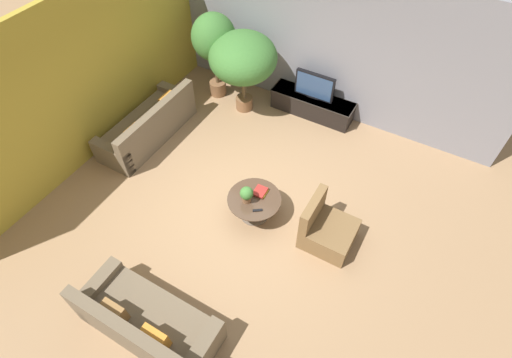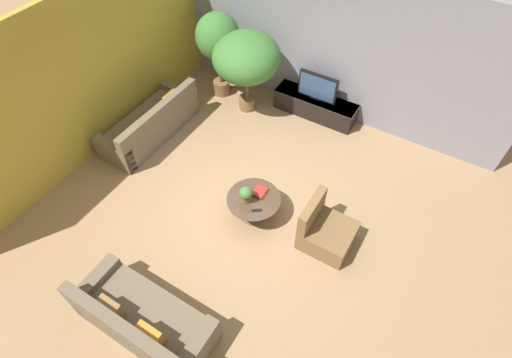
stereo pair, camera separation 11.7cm
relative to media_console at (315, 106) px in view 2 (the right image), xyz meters
name	(u,v)px [view 2 (the right image)]	position (x,y,z in m)	size (l,w,h in m)	color
ground_plane	(241,206)	(-0.02, -2.94, -0.24)	(24.00, 24.00, 0.00)	#9E7A56
back_wall_stone	(329,45)	(-0.02, 0.32, 1.26)	(7.40, 0.12, 3.00)	gray
side_wall_left	(92,73)	(-3.28, -2.74, 1.26)	(0.12, 7.40, 3.00)	gold
media_console	(315,106)	(0.00, 0.00, 0.00)	(1.81, 0.50, 0.46)	black
television	(318,87)	(0.00, 0.00, 0.49)	(0.84, 0.13, 0.56)	black
coffee_table	(254,204)	(0.27, -2.97, 0.07)	(0.91, 0.91, 0.45)	#756656
couch_by_wall	(151,124)	(-2.57, -2.31, 0.05)	(0.84, 2.20, 0.84)	brown
couch_near_entry	(143,320)	(0.00, -5.46, 0.05)	(1.98, 0.84, 0.84)	brown
armchair_wicker	(325,231)	(1.53, -2.82, 0.03)	(0.80, 0.76, 0.86)	brown
potted_palm_tall	(218,39)	(-2.16, -0.41, 1.11)	(0.92, 0.92, 1.91)	brown
potted_palm_corner	(246,58)	(-1.37, -0.56, 1.01)	(1.38, 1.38, 1.75)	brown
potted_plant_tabletop	(246,194)	(0.19, -3.07, 0.39)	(0.22, 0.22, 0.32)	brown
book_stack	(260,192)	(0.30, -2.81, 0.24)	(0.22, 0.25, 0.06)	gold
remote_black	(257,210)	(0.44, -3.16, 0.22)	(0.04, 0.16, 0.02)	black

